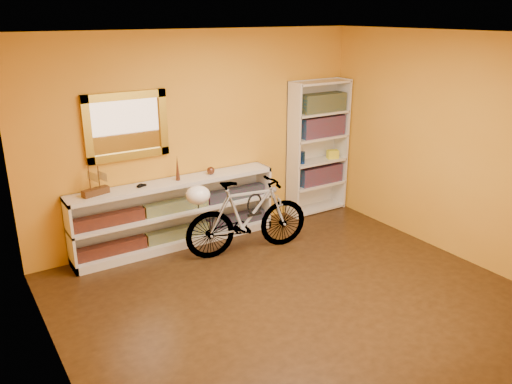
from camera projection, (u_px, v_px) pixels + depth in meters
floor at (292, 298)px, 5.31m from camera, size 4.50×4.00×0.01m
ceiling at (299, 34)px, 4.45m from camera, size 4.50×4.00×0.01m
back_wall at (201, 137)px, 6.48m from camera, size 4.50×0.01×2.60m
left_wall at (45, 229)px, 3.74m from camera, size 0.01×4.00×2.60m
right_wall at (451, 146)px, 6.02m from camera, size 0.01×4.00×2.60m
gilt_mirror at (127, 126)px, 5.89m from camera, size 0.98×0.06×0.78m
wall_socket at (261, 202)px, 7.27m from camera, size 0.09×0.02×0.09m
console_unit at (176, 213)px, 6.38m from camera, size 2.60×0.35×0.85m
cd_row_lower at (178, 233)px, 6.45m from camera, size 2.50×0.13×0.14m
cd_row_upper at (176, 206)px, 6.33m from camera, size 2.50×0.13×0.14m
model_ship at (94, 179)px, 5.70m from camera, size 0.33×0.19×0.36m
toy_car at (142, 187)px, 6.03m from camera, size 0.00×0.00×0.00m
bronze_ornament at (177, 168)px, 6.22m from camera, size 0.05×0.05×0.31m
decorative_orb at (211, 171)px, 6.48m from camera, size 0.10×0.10×0.10m
bookcase at (318, 148)px, 7.36m from camera, size 0.90×0.30×1.90m
book_row_a at (319, 174)px, 7.52m from camera, size 0.70×0.22×0.26m
book_row_b at (321, 126)px, 7.28m from camera, size 0.70×0.22×0.28m
book_row_c at (322, 103)px, 7.17m from camera, size 0.70×0.22×0.25m
travel_mug at (302, 158)px, 7.23m from camera, size 0.08×0.08×0.17m
red_tin at (307, 107)px, 7.08m from camera, size 0.14×0.14×0.17m
yellow_bag at (333, 154)px, 7.49m from camera, size 0.18×0.15×0.12m
bicycle at (247, 216)px, 6.19m from camera, size 0.66×1.63×0.93m
helmet at (198, 195)px, 5.85m from camera, size 0.28×0.27×0.21m
u_lock at (255, 204)px, 6.18m from camera, size 0.21×0.02×0.21m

